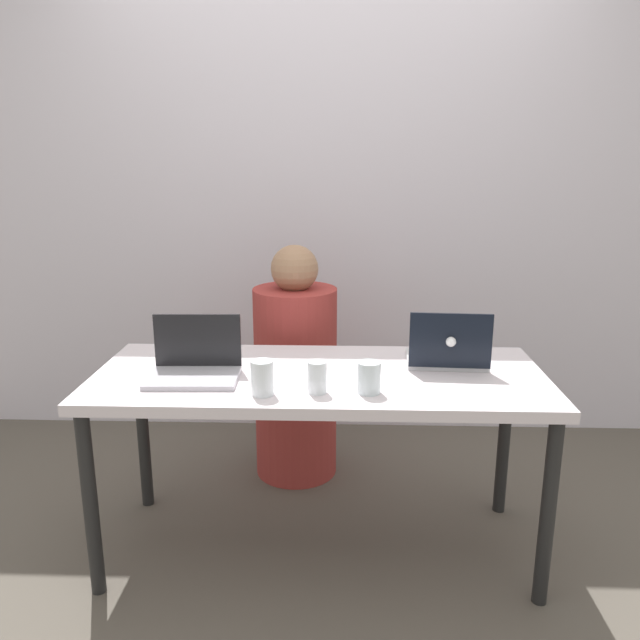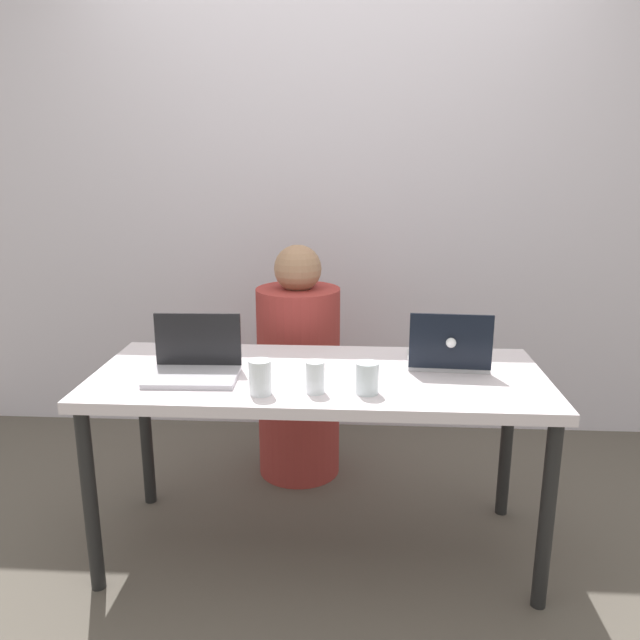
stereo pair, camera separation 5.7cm
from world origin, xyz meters
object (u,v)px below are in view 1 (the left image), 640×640
Objects in this scene: water_glass_left at (262,380)px; laptop_back_right at (447,353)px; laptop_front_left at (195,365)px; water_glass_right at (369,380)px; person_at_center at (296,375)px; water_glass_center at (316,379)px.

laptop_back_right is at bearing 25.81° from water_glass_left.
laptop_front_left is 2.76× the size of water_glass_left.
water_glass_right is (-0.30, -0.29, -0.00)m from laptop_back_right.
person_at_center is 10.19× the size of water_glass_center.
person_at_center is 3.43× the size of laptop_front_left.
water_glass_left is at bearing 99.95° from person_at_center.
water_glass_left is (-0.05, -0.83, 0.28)m from person_at_center.
water_glass_center is (-0.17, -0.01, 0.00)m from water_glass_right.
water_glass_right is 0.17m from water_glass_center.
water_glass_left is (-0.18, -0.02, 0.00)m from water_glass_center.
person_at_center is at bearing 110.72° from water_glass_right.
water_glass_center is at bearing 34.83° from laptop_back_right.
laptop_back_right is 0.42m from water_glass_right.
water_glass_right is (0.30, -0.80, 0.28)m from person_at_center.
laptop_front_left is (-0.31, -0.67, 0.28)m from person_at_center.
person_at_center reaches higher than water_glass_center.
laptop_front_left is at bearing 78.63° from person_at_center.
person_at_center is 0.79m from laptop_front_left.
water_glass_right is 0.91× the size of water_glass_left.
laptop_front_left is 0.93m from laptop_back_right.
laptop_front_left is at bearing 13.03° from laptop_back_right.
water_glass_left is at bearing -175.33° from water_glass_right.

